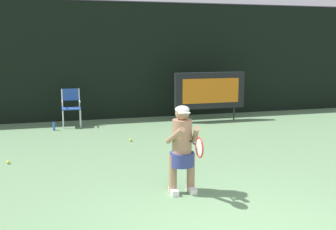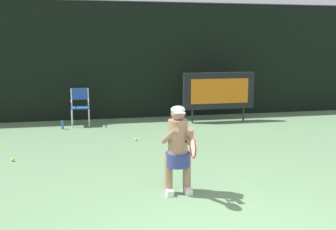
{
  "view_description": "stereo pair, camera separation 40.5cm",
  "coord_description": "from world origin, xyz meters",
  "px_view_note": "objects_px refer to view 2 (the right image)",
  "views": [
    {
      "loc": [
        -2.02,
        -3.91,
        2.36
      ],
      "look_at": [
        -0.14,
        3.06,
        1.05
      ],
      "focal_mm": 42.2,
      "sensor_mm": 36.0,
      "label": 1
    },
    {
      "loc": [
        -1.63,
        -4.01,
        2.36
      ],
      "look_at": [
        -0.14,
        3.06,
        1.05
      ],
      "focal_mm": 42.2,
      "sensor_mm": 36.0,
      "label": 2
    }
  ],
  "objects_px": {
    "tennis_ball_loose": "(13,160)",
    "tennis_player": "(178,147)",
    "umpire_chair": "(80,104)",
    "scoreboard": "(219,91)",
    "tennis_racket": "(193,147)",
    "water_bottle": "(63,125)",
    "tennis_ball_spare": "(136,140)"
  },
  "relations": [
    {
      "from": "scoreboard",
      "to": "tennis_ball_loose",
      "type": "distance_m",
      "value": 6.35
    },
    {
      "from": "tennis_ball_loose",
      "to": "umpire_chair",
      "type": "bearing_deg",
      "value": 68.57
    },
    {
      "from": "scoreboard",
      "to": "tennis_ball_loose",
      "type": "bearing_deg",
      "value": -150.22
    },
    {
      "from": "water_bottle",
      "to": "tennis_racket",
      "type": "relative_size",
      "value": 0.44
    },
    {
      "from": "water_bottle",
      "to": "tennis_ball_loose",
      "type": "height_order",
      "value": "water_bottle"
    },
    {
      "from": "scoreboard",
      "to": "umpire_chair",
      "type": "relative_size",
      "value": 2.04
    },
    {
      "from": "scoreboard",
      "to": "umpire_chair",
      "type": "xyz_separation_m",
      "value": [
        -4.13,
        0.27,
        -0.33
      ]
    },
    {
      "from": "tennis_ball_loose",
      "to": "tennis_player",
      "type": "bearing_deg",
      "value": -39.11
    },
    {
      "from": "water_bottle",
      "to": "tennis_ball_spare",
      "type": "height_order",
      "value": "water_bottle"
    },
    {
      "from": "tennis_player",
      "to": "tennis_racket",
      "type": "relative_size",
      "value": 2.34
    },
    {
      "from": "scoreboard",
      "to": "tennis_racket",
      "type": "bearing_deg",
      "value": -112.45
    },
    {
      "from": "water_bottle",
      "to": "tennis_ball_spare",
      "type": "distance_m",
      "value": 2.55
    },
    {
      "from": "tennis_racket",
      "to": "tennis_ball_loose",
      "type": "distance_m",
      "value": 4.21
    },
    {
      "from": "tennis_ball_loose",
      "to": "water_bottle",
      "type": "bearing_deg",
      "value": 74.23
    },
    {
      "from": "water_bottle",
      "to": "tennis_player",
      "type": "relative_size",
      "value": 0.19
    },
    {
      "from": "scoreboard",
      "to": "tennis_player",
      "type": "xyz_separation_m",
      "value": [
        -2.57,
        -5.47,
        -0.19
      ]
    },
    {
      "from": "umpire_chair",
      "to": "tennis_player",
      "type": "height_order",
      "value": "tennis_player"
    },
    {
      "from": "umpire_chair",
      "to": "water_bottle",
      "type": "xyz_separation_m",
      "value": [
        -0.49,
        -0.43,
        -0.5
      ]
    },
    {
      "from": "tennis_racket",
      "to": "tennis_ball_loose",
      "type": "bearing_deg",
      "value": 123.07
    },
    {
      "from": "tennis_racket",
      "to": "tennis_ball_spare",
      "type": "bearing_deg",
      "value": 81.14
    },
    {
      "from": "scoreboard",
      "to": "tennis_racket",
      "type": "relative_size",
      "value": 3.65
    },
    {
      "from": "water_bottle",
      "to": "tennis_racket",
      "type": "height_order",
      "value": "tennis_racket"
    },
    {
      "from": "tennis_ball_loose",
      "to": "scoreboard",
      "type": "bearing_deg",
      "value": 29.78
    },
    {
      "from": "umpire_chair",
      "to": "water_bottle",
      "type": "relative_size",
      "value": 4.08
    },
    {
      "from": "tennis_ball_loose",
      "to": "tennis_ball_spare",
      "type": "xyz_separation_m",
      "value": [
        2.67,
        1.19,
        0.0
      ]
    },
    {
      "from": "scoreboard",
      "to": "tennis_ball_spare",
      "type": "relative_size",
      "value": 32.35
    },
    {
      "from": "tennis_ball_spare",
      "to": "scoreboard",
      "type": "bearing_deg",
      "value": 34.69
    },
    {
      "from": "tennis_ball_loose",
      "to": "tennis_ball_spare",
      "type": "bearing_deg",
      "value": 24.09
    },
    {
      "from": "tennis_ball_loose",
      "to": "tennis_ball_spare",
      "type": "height_order",
      "value": "same"
    },
    {
      "from": "tennis_racket",
      "to": "tennis_ball_spare",
      "type": "distance_m",
      "value": 4.13
    },
    {
      "from": "water_bottle",
      "to": "tennis_ball_loose",
      "type": "relative_size",
      "value": 3.9
    },
    {
      "from": "tennis_ball_spare",
      "to": "umpire_chair",
      "type": "bearing_deg",
      "value": 121.34
    }
  ]
}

